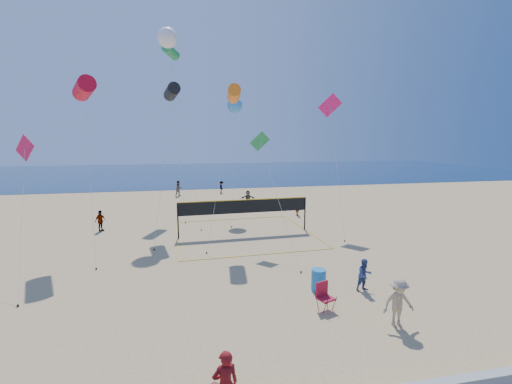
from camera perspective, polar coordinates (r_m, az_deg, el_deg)
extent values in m
plane|color=tan|center=(12.19, -3.23, -25.59)|extent=(120.00, 120.00, 0.00)
cube|color=#102C4E|center=(72.30, -10.33, 3.28)|extent=(140.00, 50.00, 0.03)
imported|color=navy|center=(16.80, 17.65, -13.03)|extent=(0.80, 0.66, 1.50)
imported|color=tan|center=(14.21, 22.65, -16.69)|extent=(1.23, 0.74, 1.86)
imported|color=gray|center=(28.28, -24.52, -4.40)|extent=(0.84, 0.99, 1.59)
imported|color=gray|center=(35.17, -1.36, -1.07)|extent=(1.59, 0.79, 1.64)
imported|color=gray|center=(31.26, 6.95, -2.47)|extent=(0.43, 0.60, 1.56)
imported|color=gray|center=(42.28, -12.75, 0.55)|extent=(1.12, 1.01, 1.87)
imported|color=gray|center=(43.86, -5.77, 0.81)|extent=(0.71, 1.07, 1.54)
cube|color=#AA132A|center=(14.74, 11.56, -17.02)|extent=(0.77, 0.74, 0.07)
cube|color=#AA132A|center=(14.76, 10.93, -15.53)|extent=(0.60, 0.27, 0.61)
cylinder|color=black|center=(14.54, 11.43, -18.38)|extent=(0.13, 0.30, 0.80)
cylinder|color=black|center=(14.83, 10.19, -17.77)|extent=(0.13, 0.30, 0.80)
cylinder|color=black|center=(14.85, 12.88, -17.82)|extent=(0.13, 0.30, 0.80)
cylinder|color=black|center=(15.14, 11.64, -17.24)|extent=(0.13, 0.30, 0.80)
cylinder|color=blue|center=(16.42, 10.39, -14.21)|extent=(0.70, 0.70, 1.00)
cylinder|color=black|center=(24.41, -12.88, -4.71)|extent=(0.10, 0.10, 2.51)
cylinder|color=black|center=(26.24, 8.15, -3.63)|extent=(0.10, 0.10, 2.51)
cube|color=black|center=(24.74, -1.99, -2.45)|extent=(9.40, 0.40, 0.94)
cube|color=gold|center=(24.64, -1.99, -1.31)|extent=(9.40, 0.41, 0.06)
cube|color=gold|center=(20.84, 0.73, -10.41)|extent=(9.60, 0.43, 0.02)
cube|color=gold|center=(29.69, -3.83, -4.55)|extent=(9.60, 0.43, 0.02)
cylinder|color=red|center=(24.55, -26.74, 15.16)|extent=(1.98, 2.72, 1.37)
cylinder|color=silver|center=(21.92, -25.98, 3.05)|extent=(1.22, 4.92, 9.93)
cylinder|color=black|center=(20.49, -25.09, -11.51)|extent=(0.08, 0.08, 0.10)
cylinder|color=black|center=(28.36, -13.86, 15.91)|extent=(1.41, 2.42, 1.24)
cylinder|color=silver|center=(24.85, -15.10, 4.82)|extent=(1.21, 6.74, 10.45)
cylinder|color=black|center=(22.56, -16.61, -9.17)|extent=(0.08, 0.08, 0.10)
cylinder|color=orange|center=(23.70, -3.71, 16.02)|extent=(1.03, 2.10, 1.11)
cylinder|color=silver|center=(21.88, -5.87, 3.73)|extent=(2.22, 3.22, 9.81)
cylinder|color=black|center=(21.25, -8.22, -10.01)|extent=(0.08, 0.08, 0.10)
cube|color=#C31750|center=(22.57, -34.10, 6.09)|extent=(1.30, 0.84, 1.51)
cylinder|color=silver|center=(19.89, -34.45, -3.35)|extent=(1.58, 5.92, 6.35)
cylinder|color=black|center=(17.90, -34.91, -15.29)|extent=(0.08, 0.08, 0.10)
cube|color=green|center=(22.75, 0.64, 8.46)|extent=(1.33, 0.24, 1.33)
cylinder|color=silver|center=(20.17, 3.68, -1.15)|extent=(0.89, 6.18, 6.69)
cylinder|color=black|center=(18.37, 7.51, -13.09)|extent=(0.08, 0.08, 0.10)
cube|color=#F31B6A|center=(28.30, 12.23, 13.93)|extent=(1.82, 0.52, 1.86)
cylinder|color=silver|center=(25.76, 13.32, 3.90)|extent=(0.85, 5.13, 9.44)
cylinder|color=black|center=(24.18, 14.57, -7.87)|extent=(0.08, 0.08, 0.10)
sphere|color=white|center=(30.64, -14.54, 23.62)|extent=(2.00, 2.00, 1.58)
cylinder|color=silver|center=(27.52, -11.92, 9.83)|extent=(2.14, 4.13, 14.79)
cylinder|color=black|center=(26.38, -9.11, -6.28)|extent=(0.08, 0.08, 0.10)
sphere|color=#3991E8|center=(32.06, -3.58, 14.23)|extent=(1.58, 1.58, 1.36)
cylinder|color=silver|center=(29.11, -3.82, 5.07)|extent=(1.14, 5.68, 9.85)
cylinder|color=black|center=(27.05, -4.09, -5.81)|extent=(0.08, 0.08, 0.10)
cylinder|color=green|center=(36.51, -14.00, 21.75)|extent=(1.70, 2.40, 1.21)
cylinder|color=silver|center=(31.80, -12.92, 9.96)|extent=(0.94, 7.54, 15.14)
cylinder|color=black|center=(28.84, -11.65, -5.04)|extent=(0.08, 0.08, 0.10)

